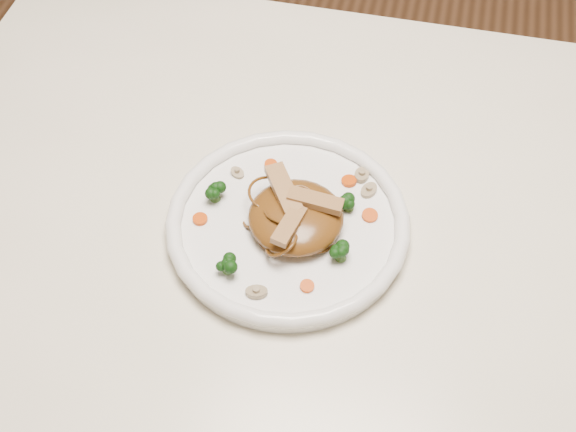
# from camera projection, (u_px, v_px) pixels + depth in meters

# --- Properties ---
(ground) EXTENTS (4.00, 4.00, 0.00)m
(ground) POSITION_uv_depth(u_px,v_px,m) (319.00, 426.00, 1.59)
(ground) COLOR #4C2E1A
(ground) RESTS_ON ground
(table) EXTENTS (1.20, 0.80, 0.75)m
(table) POSITION_uv_depth(u_px,v_px,m) (333.00, 247.00, 1.07)
(table) COLOR white
(table) RESTS_ON ground
(plate) EXTENTS (0.40, 0.40, 0.02)m
(plate) POSITION_uv_depth(u_px,v_px,m) (288.00, 227.00, 0.96)
(plate) COLOR white
(plate) RESTS_ON table
(noodle_mound) EXTENTS (0.13, 0.13, 0.04)m
(noodle_mound) POSITION_uv_depth(u_px,v_px,m) (296.00, 217.00, 0.94)
(noodle_mound) COLOR #5E3412
(noodle_mound) RESTS_ON plate
(chicken_a) EXTENTS (0.07, 0.03, 0.01)m
(chicken_a) POSITION_uv_depth(u_px,v_px,m) (315.00, 201.00, 0.92)
(chicken_a) COLOR tan
(chicken_a) RESTS_ON noodle_mound
(chicken_b) EXTENTS (0.06, 0.08, 0.01)m
(chicken_b) POSITION_uv_depth(u_px,v_px,m) (284.00, 189.00, 0.93)
(chicken_b) COLOR tan
(chicken_b) RESTS_ON noodle_mound
(chicken_c) EXTENTS (0.03, 0.07, 0.01)m
(chicken_c) POSITION_uv_depth(u_px,v_px,m) (289.00, 225.00, 0.90)
(chicken_c) COLOR tan
(chicken_c) RESTS_ON noodle_mound
(broccoli_0) EXTENTS (0.03, 0.03, 0.03)m
(broccoli_0) POSITION_uv_depth(u_px,v_px,m) (349.00, 202.00, 0.96)
(broccoli_0) COLOR #0E3A0C
(broccoli_0) RESTS_ON plate
(broccoli_1) EXTENTS (0.03, 0.03, 0.03)m
(broccoli_1) POSITION_uv_depth(u_px,v_px,m) (214.00, 191.00, 0.96)
(broccoli_1) COLOR #0E3A0C
(broccoli_1) RESTS_ON plate
(broccoli_2) EXTENTS (0.03, 0.03, 0.03)m
(broccoli_2) POSITION_uv_depth(u_px,v_px,m) (227.00, 263.00, 0.90)
(broccoli_2) COLOR #0E3A0C
(broccoli_2) RESTS_ON plate
(broccoli_3) EXTENTS (0.03, 0.03, 0.03)m
(broccoli_3) POSITION_uv_depth(u_px,v_px,m) (341.00, 251.00, 0.91)
(broccoli_3) COLOR #0E3A0C
(broccoli_3) RESTS_ON plate
(carrot_0) EXTENTS (0.02, 0.02, 0.00)m
(carrot_0) POSITION_uv_depth(u_px,v_px,m) (349.00, 181.00, 0.99)
(carrot_0) COLOR #CB4607
(carrot_0) RESTS_ON plate
(carrot_1) EXTENTS (0.02, 0.02, 0.00)m
(carrot_1) POSITION_uv_depth(u_px,v_px,m) (200.00, 219.00, 0.95)
(carrot_1) COLOR #CB4607
(carrot_1) RESTS_ON plate
(carrot_2) EXTENTS (0.03, 0.03, 0.00)m
(carrot_2) POSITION_uv_depth(u_px,v_px,m) (370.00, 215.00, 0.96)
(carrot_2) COLOR #CB4607
(carrot_2) RESTS_ON plate
(carrot_3) EXTENTS (0.02, 0.02, 0.00)m
(carrot_3) POSITION_uv_depth(u_px,v_px,m) (271.00, 165.00, 1.01)
(carrot_3) COLOR #CB4607
(carrot_3) RESTS_ON plate
(carrot_4) EXTENTS (0.02, 0.02, 0.00)m
(carrot_4) POSITION_uv_depth(u_px,v_px,m) (307.00, 286.00, 0.89)
(carrot_4) COLOR #CB4607
(carrot_4) RESTS_ON plate
(mushroom_0) EXTENTS (0.03, 0.03, 0.01)m
(mushroom_0) POSITION_uv_depth(u_px,v_px,m) (256.00, 292.00, 0.89)
(mushroom_0) COLOR tan
(mushroom_0) RESTS_ON plate
(mushroom_1) EXTENTS (0.03, 0.03, 0.01)m
(mushroom_1) POSITION_uv_depth(u_px,v_px,m) (369.00, 190.00, 0.98)
(mushroom_1) COLOR tan
(mushroom_1) RESTS_ON plate
(mushroom_2) EXTENTS (0.03, 0.03, 0.01)m
(mushroom_2) POSITION_uv_depth(u_px,v_px,m) (237.00, 173.00, 1.00)
(mushroom_2) COLOR tan
(mushroom_2) RESTS_ON plate
(mushroom_3) EXTENTS (0.03, 0.03, 0.01)m
(mushroom_3) POSITION_uv_depth(u_px,v_px,m) (362.00, 175.00, 1.00)
(mushroom_3) COLOR tan
(mushroom_3) RESTS_ON plate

